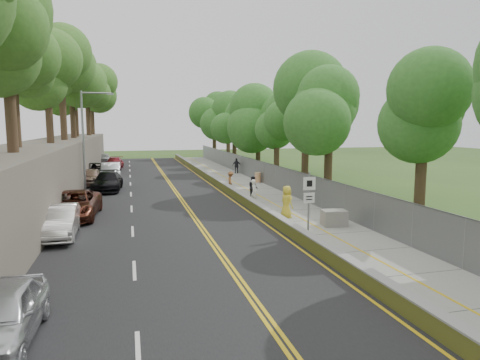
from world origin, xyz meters
The scene contains 26 objects.
ground centered at (0.00, 0.00, 0.00)m, with size 140.00×140.00×0.00m, color #33511E.
road centered at (-5.40, 15.00, 0.02)m, with size 11.20×66.00×0.04m, color black.
sidewalk centered at (2.55, 15.00, 0.03)m, with size 4.20×66.00×0.05m, color gray.
jersey_barrier centered at (0.25, 15.00, 0.30)m, with size 0.42×66.00×0.60m, color #C7D339.
rock_embankment centered at (-13.50, 15.00, 2.00)m, with size 5.00×66.00×4.00m, color #595147.
chainlink_fence centered at (4.65, 15.00, 1.00)m, with size 0.04×66.00×2.00m, color slate.
trees_embankment centered at (-13.00, 15.00, 10.50)m, with size 6.40×66.00×13.00m, color #487F2C, non-canonical shape.
trees_fenceside centered at (7.00, 15.00, 7.00)m, with size 7.00×66.00×14.00m, color #3D7F2D, non-canonical shape.
streetlight centered at (-10.46, 14.00, 4.64)m, with size 2.52×0.22×8.00m.
signpost centered at (1.05, -3.02, 1.96)m, with size 0.62×0.09×3.10m.
construction_barrel centered at (4.30, 16.00, 0.50)m, with size 0.55×0.55×0.91m, color #DD6800.
concrete_block centered at (3.20, -1.48, 0.47)m, with size 1.25×0.94×0.84m, color slate.
car_0 centered at (-10.42, -10.67, 0.76)m, with size 1.71×4.25×1.45m, color silver.
car_1 centered at (-10.60, -0.22, 0.80)m, with size 1.60×4.60×1.52m, color silver.
car_2 centered at (-10.41, 3.97, 0.82)m, with size 2.60×5.64×1.57m, color #5C291B.
car_3 centered at (-9.00, 14.33, 0.80)m, with size 2.14×5.26×1.53m, color black.
car_4 centered at (-10.60, 18.12, 0.78)m, with size 1.75×4.35×1.48m, color tan.
car_5 centered at (-9.00, 21.37, 0.88)m, with size 1.77×5.09×1.68m, color silver.
car_6 centered at (-10.60, 21.79, 0.86)m, with size 2.71×5.89×1.64m, color black.
car_7 centered at (-9.00, 32.24, 0.73)m, with size 1.94×4.78×1.39m, color maroon.
car_8 centered at (-10.60, 41.85, 0.70)m, with size 1.56×3.89×1.32m, color silver.
painter_0 centered at (1.45, 1.00, 0.98)m, with size 0.91×0.59×1.86m, color gold.
painter_1 centered at (0.75, 5.20, 0.92)m, with size 0.63×0.42×1.74m, color white.
painter_2 centered at (1.45, 7.84, 0.85)m, with size 0.78×0.61×1.60m, color black.
painter_3 centered at (0.75, 12.00, 0.82)m, with size 0.99×0.57×1.54m, color brown.
person_far centered at (4.20, 23.67, 0.89)m, with size 0.98×0.41×1.68m, color black.
Camera 1 is at (-7.26, -21.75, 5.39)m, focal length 32.00 mm.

